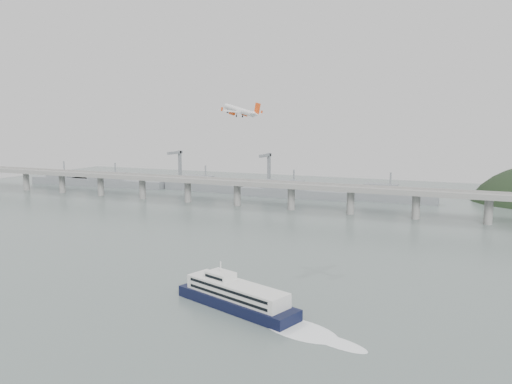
% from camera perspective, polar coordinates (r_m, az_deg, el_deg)
% --- Properties ---
extents(ground, '(900.00, 900.00, 0.00)m').
position_cam_1_polar(ground, '(229.71, -5.51, -10.76)').
color(ground, '#556360').
rests_on(ground, ground).
extents(bridge, '(800.00, 22.00, 23.90)m').
position_cam_1_polar(bridge, '(408.35, 7.89, 0.15)').
color(bridge, gray).
rests_on(bridge, ground).
extents(distant_fleet, '(453.00, 60.90, 40.00)m').
position_cam_1_polar(distant_fleet, '(528.89, -6.53, 0.76)').
color(distant_fleet, slate).
rests_on(distant_fleet, ground).
extents(ferry, '(89.24, 38.41, 17.42)m').
position_cam_1_polar(ferry, '(203.73, -2.25, -11.84)').
color(ferry, black).
rests_on(ferry, ground).
extents(airliner, '(31.63, 29.76, 9.65)m').
position_cam_1_polar(airliner, '(293.02, -1.79, 9.27)').
color(airliner, silver).
rests_on(airliner, ground).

